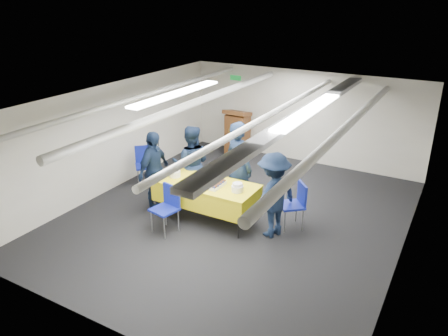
{
  "coord_description": "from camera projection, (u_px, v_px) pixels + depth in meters",
  "views": [
    {
      "loc": [
        3.5,
        -6.64,
        4.07
      ],
      "look_at": [
        -0.16,
        -0.2,
        1.05
      ],
      "focal_mm": 35.0,
      "sensor_mm": 36.0,
      "label": 1
    }
  ],
  "objects": [
    {
      "name": "sailor_a",
      "position": [
        239.0,
        167.0,
        8.42
      ],
      "size": [
        0.78,
        0.67,
        1.82
      ],
      "primitive_type": "imported",
      "rotation": [
        0.0,
        0.0,
        2.72
      ],
      "color": "black",
      "rests_on": "ground"
    },
    {
      "name": "chair_right",
      "position": [
        296.0,
        201.0,
        7.92
      ],
      "size": [
        0.59,
        0.59,
        0.87
      ],
      "color": "gray",
      "rests_on": "ground"
    },
    {
      "name": "room_shell",
      "position": [
        252.0,
        122.0,
        8.09
      ],
      "size": [
        6.0,
        7.0,
        2.3
      ],
      "color": "silver",
      "rests_on": "ground"
    },
    {
      "name": "podium",
      "position": [
        237.0,
        133.0,
        11.44
      ],
      "size": [
        0.62,
        0.53,
        1.25
      ],
      "color": "brown",
      "rests_on": "ground"
    },
    {
      "name": "ground",
      "position": [
        236.0,
        216.0,
        8.49
      ],
      "size": [
        7.0,
        7.0,
        0.0
      ],
      "primitive_type": "plane",
      "color": "black",
      "rests_on": "ground"
    },
    {
      "name": "sailor_c",
      "position": [
        154.0,
        171.0,
        8.51
      ],
      "size": [
        0.46,
        0.97,
        1.6
      ],
      "primitive_type": "imported",
      "rotation": [
        0.0,
        0.0,
        1.65
      ],
      "color": "black",
      "rests_on": "ground"
    },
    {
      "name": "sailor_b",
      "position": [
        191.0,
        164.0,
        8.85
      ],
      "size": [
        0.98,
        0.91,
        1.61
      ],
      "primitive_type": "imported",
      "rotation": [
        0.0,
        0.0,
        3.65
      ],
      "color": "black",
      "rests_on": "ground"
    },
    {
      "name": "plate_stack_left",
      "position": [
        175.0,
        173.0,
        8.32
      ],
      "size": [
        0.21,
        0.21,
        0.16
      ],
      "color": "white",
      "rests_on": "serving_table"
    },
    {
      "name": "chair_near",
      "position": [
        168.0,
        204.0,
        7.8
      ],
      "size": [
        0.49,
        0.49,
        0.87
      ],
      "color": "gray",
      "rests_on": "ground"
    },
    {
      "name": "sailor_d",
      "position": [
        273.0,
        195.0,
        7.57
      ],
      "size": [
        0.92,
        1.15,
        1.55
      ],
      "primitive_type": "imported",
      "rotation": [
        0.0,
        0.0,
        -1.97
      ],
      "color": "black",
      "rests_on": "ground"
    },
    {
      "name": "sheet_cake",
      "position": [
        209.0,
        183.0,
        7.96
      ],
      "size": [
        0.53,
        0.41,
        0.09
      ],
      "color": "white",
      "rests_on": "serving_table"
    },
    {
      "name": "plate_stack_right",
      "position": [
        237.0,
        188.0,
        7.7
      ],
      "size": [
        0.21,
        0.21,
        0.16
      ],
      "color": "white",
      "rests_on": "serving_table"
    },
    {
      "name": "serving_table",
      "position": [
        206.0,
        193.0,
        8.16
      ],
      "size": [
        1.95,
        0.85,
        0.77
      ],
      "color": "black",
      "rests_on": "ground"
    },
    {
      "name": "chair_left",
      "position": [
        145.0,
        161.0,
        9.75
      ],
      "size": [
        0.59,
        0.59,
        0.87
      ],
      "color": "gray",
      "rests_on": "ground"
    }
  ]
}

